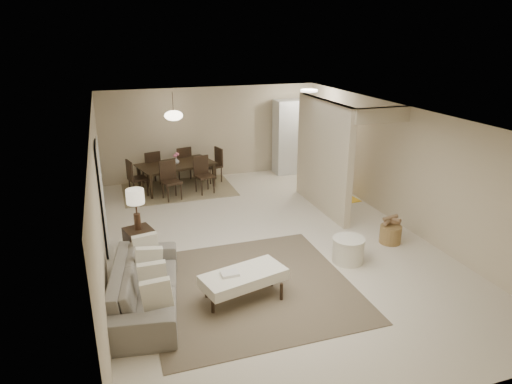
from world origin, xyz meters
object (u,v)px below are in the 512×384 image
object	(u,v)px
pantry_cabinet	(295,137)
dining_table	(177,176)
sofa	(145,285)
side_table	(139,242)
round_pouf	(348,250)
ottoman_bench	(244,278)
wicker_basket	(390,234)

from	to	relation	value
pantry_cabinet	dining_table	distance (m)	3.59
pantry_cabinet	dining_table	xyz separation A→B (m)	(-3.49, -0.45, -0.71)
sofa	side_table	xyz separation A→B (m)	(0.05, 1.72, -0.08)
round_pouf	dining_table	xyz separation A→B (m)	(-2.24, 4.98, 0.11)
pantry_cabinet	sofa	world-z (taller)	pantry_cabinet
ottoman_bench	sofa	bearing A→B (deg)	153.88
sofa	wicker_basket	distance (m)	4.78
pantry_cabinet	side_table	world-z (taller)	pantry_cabinet
dining_table	pantry_cabinet	bearing A→B (deg)	-7.00
round_pouf	dining_table	bearing A→B (deg)	114.26
round_pouf	dining_table	world-z (taller)	dining_table
ottoman_bench	side_table	world-z (taller)	side_table
sofa	side_table	world-z (taller)	sofa
side_table	wicker_basket	bearing A→B (deg)	-12.21
round_pouf	wicker_basket	size ratio (longest dim) A/B	1.40
sofa	pantry_cabinet	bearing A→B (deg)	-31.25
ottoman_bench	dining_table	distance (m)	5.56
side_table	ottoman_bench	bearing A→B (deg)	-55.54
round_pouf	pantry_cabinet	bearing A→B (deg)	77.09
side_table	sofa	bearing A→B (deg)	-91.67
pantry_cabinet	sofa	xyz separation A→B (m)	(-4.80, -5.71, -0.71)
pantry_cabinet	sofa	bearing A→B (deg)	-130.05
pantry_cabinet	wicker_basket	size ratio (longest dim) A/B	5.09
side_table	round_pouf	xyz separation A→B (m)	(3.51, -1.44, -0.03)
ottoman_bench	side_table	bearing A→B (deg)	110.14
round_pouf	wicker_basket	xyz separation A→B (m)	(1.17, 0.43, -0.05)
wicker_basket	dining_table	xyz separation A→B (m)	(-3.41, 4.55, 0.16)
ottoman_bench	dining_table	size ratio (longest dim) A/B	0.73
dining_table	round_pouf	bearing A→B (deg)	-80.09
pantry_cabinet	side_table	xyz separation A→B (m)	(-4.75, -3.99, -0.79)
sofa	side_table	bearing A→B (deg)	7.14
pantry_cabinet	round_pouf	size ratio (longest dim) A/B	3.64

